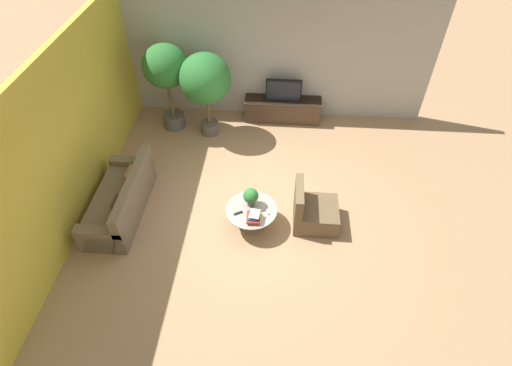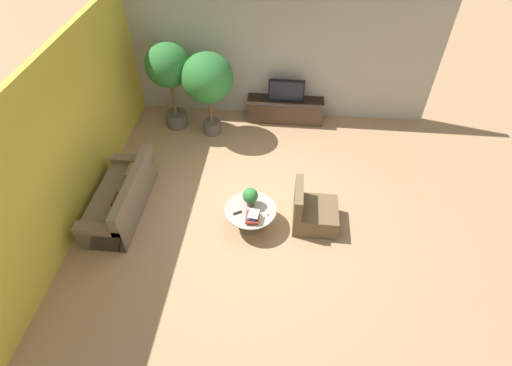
# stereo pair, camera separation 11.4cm
# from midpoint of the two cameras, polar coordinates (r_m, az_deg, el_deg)

# --- Properties ---
(ground_plane) EXTENTS (24.00, 24.00, 0.00)m
(ground_plane) POSITION_cam_midpoint_polar(r_m,az_deg,el_deg) (7.76, 0.70, -3.23)
(ground_plane) COLOR #9E7A56
(back_wall_stone) EXTENTS (7.40, 0.12, 3.00)m
(back_wall_stone) POSITION_cam_midpoint_polar(r_m,az_deg,el_deg) (9.49, 2.62, 17.77)
(back_wall_stone) COLOR #A39E93
(back_wall_stone) RESTS_ON ground
(side_wall_left) EXTENTS (0.12, 7.40, 3.00)m
(side_wall_left) POSITION_cam_midpoint_polar(r_m,az_deg,el_deg) (7.80, -23.88, 7.37)
(side_wall_left) COLOR gold
(side_wall_left) RESTS_ON ground
(media_console) EXTENTS (1.82, 0.50, 0.54)m
(media_console) POSITION_cam_midpoint_polar(r_m,az_deg,el_deg) (9.81, 4.53, 10.41)
(media_console) COLOR #473323
(media_console) RESTS_ON ground
(television) EXTENTS (0.83, 0.13, 0.53)m
(television) POSITION_cam_midpoint_polar(r_m,az_deg,el_deg) (9.54, 4.70, 13.00)
(television) COLOR black
(television) RESTS_ON media_console
(coffee_table) EXTENTS (0.93, 0.93, 0.42)m
(coffee_table) POSITION_cam_midpoint_polar(r_m,az_deg,el_deg) (7.22, -0.31, -4.45)
(coffee_table) COLOR #756656
(coffee_table) RESTS_ON ground
(couch_by_wall) EXTENTS (0.84, 2.00, 0.84)m
(couch_by_wall) POSITION_cam_midpoint_polar(r_m,az_deg,el_deg) (7.88, -18.25, -2.17)
(couch_by_wall) COLOR brown
(couch_by_wall) RESTS_ON ground
(armchair_wicker) EXTENTS (0.80, 0.76, 0.86)m
(armchair_wicker) POSITION_cam_midpoint_polar(r_m,az_deg,el_deg) (7.35, 8.49, -4.21)
(armchair_wicker) COLOR brown
(armchair_wicker) RESTS_ON ground
(potted_palm_tall) EXTENTS (0.98, 0.98, 2.04)m
(potted_palm_tall) POSITION_cam_midpoint_polar(r_m,az_deg,el_deg) (9.16, -12.00, 15.47)
(potted_palm_tall) COLOR #514C47
(potted_palm_tall) RESTS_ON ground
(potted_palm_corner) EXTENTS (1.11, 1.11, 1.95)m
(potted_palm_corner) POSITION_cam_midpoint_polar(r_m,az_deg,el_deg) (8.83, -6.55, 14.40)
(potted_palm_corner) COLOR #514C47
(potted_palm_corner) RESTS_ON ground
(potted_plant_tabletop) EXTENTS (0.27, 0.27, 0.37)m
(potted_plant_tabletop) POSITION_cam_midpoint_polar(r_m,az_deg,el_deg) (7.04, -0.36, -1.90)
(potted_plant_tabletop) COLOR #514C47
(potted_plant_tabletop) RESTS_ON coffee_table
(book_stack) EXTENTS (0.24, 0.29, 0.16)m
(book_stack) POSITION_cam_midpoint_polar(r_m,az_deg,el_deg) (6.92, 0.03, -4.81)
(book_stack) COLOR gold
(book_stack) RESTS_ON coffee_table
(remote_black) EXTENTS (0.16, 0.11, 0.02)m
(remote_black) POSITION_cam_midpoint_polar(r_m,az_deg,el_deg) (7.06, -2.20, -4.27)
(remote_black) COLOR black
(remote_black) RESTS_ON coffee_table
(remote_silver) EXTENTS (0.11, 0.16, 0.02)m
(remote_silver) POSITION_cam_midpoint_polar(r_m,az_deg,el_deg) (7.08, 1.96, -4.11)
(remote_silver) COLOR gray
(remote_silver) RESTS_ON coffee_table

